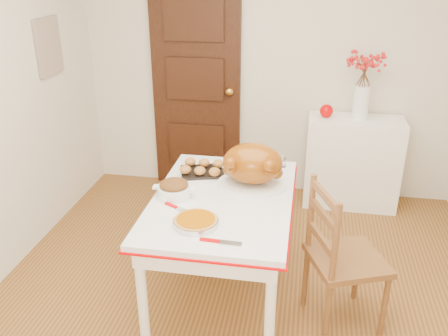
% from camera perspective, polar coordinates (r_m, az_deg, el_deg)
% --- Properties ---
extents(floor, '(3.50, 4.00, 0.00)m').
position_cam_1_polar(floor, '(3.31, 1.49, -17.47)').
color(floor, brown).
rests_on(floor, ground).
extents(wall_back, '(3.50, 0.00, 2.50)m').
position_cam_1_polar(wall_back, '(4.56, 5.52, 12.07)').
color(wall_back, beige).
rests_on(wall_back, ground).
extents(door_back, '(0.85, 0.06, 2.06)m').
position_cam_1_polar(door_back, '(4.69, -3.29, 9.71)').
color(door_back, '#34180E').
rests_on(door_back, ground).
extents(photo_board, '(0.03, 0.35, 0.45)m').
position_cam_1_polar(photo_board, '(4.26, -19.95, 13.33)').
color(photo_board, tan).
rests_on(photo_board, ground).
extents(sideboard, '(0.84, 0.37, 0.84)m').
position_cam_1_polar(sideboard, '(4.61, 14.83, 0.65)').
color(sideboard, white).
rests_on(sideboard, floor).
extents(kitchen_table, '(0.89, 1.30, 0.78)m').
position_cam_1_polar(kitchen_table, '(3.26, -0.15, -9.51)').
color(kitchen_table, white).
rests_on(kitchen_table, floor).
extents(chair_oak, '(0.56, 0.56, 0.98)m').
position_cam_1_polar(chair_oak, '(3.11, 14.34, -10.05)').
color(chair_oak, brown).
rests_on(chair_oak, floor).
extents(berry_vase, '(0.32, 0.32, 0.62)m').
position_cam_1_polar(berry_vase, '(4.38, 16.07, 9.41)').
color(berry_vase, white).
rests_on(berry_vase, sideboard).
extents(apple, '(0.12, 0.12, 0.12)m').
position_cam_1_polar(apple, '(4.43, 11.97, 6.60)').
color(apple, '#CA0001').
rests_on(apple, sideboard).
extents(turkey_platter, '(0.55, 0.49, 0.29)m').
position_cam_1_polar(turkey_platter, '(3.16, 3.37, 0.27)').
color(turkey_platter, '#994309').
rests_on(turkey_platter, kitchen_table).
extents(pumpkin_pie, '(0.33, 0.33, 0.05)m').
position_cam_1_polar(pumpkin_pie, '(2.76, -3.33, -6.20)').
color(pumpkin_pie, '#A04E00').
rests_on(pumpkin_pie, kitchen_table).
extents(stuffing_dish, '(0.29, 0.24, 0.11)m').
position_cam_1_polar(stuffing_dish, '(3.07, -5.90, -2.42)').
color(stuffing_dish, '#623410').
rests_on(stuffing_dish, kitchen_table).
extents(rolls_tray, '(0.35, 0.31, 0.08)m').
position_cam_1_polar(rolls_tray, '(3.38, -2.60, 0.01)').
color(rolls_tray, '#B27B3D').
rests_on(rolls_tray, kitchen_table).
extents(pie_server, '(0.23, 0.08, 0.01)m').
position_cam_1_polar(pie_server, '(2.61, -0.41, -8.66)').
color(pie_server, silver).
rests_on(pie_server, kitchen_table).
extents(carving_knife, '(0.25, 0.18, 0.01)m').
position_cam_1_polar(carving_knife, '(2.93, -5.09, -4.86)').
color(carving_knife, silver).
rests_on(carving_knife, kitchen_table).
extents(drinking_glass, '(0.07, 0.07, 0.11)m').
position_cam_1_polar(drinking_glass, '(3.45, 1.69, 0.85)').
color(drinking_glass, white).
rests_on(drinking_glass, kitchen_table).
extents(shaker_pair, '(0.10, 0.04, 0.10)m').
position_cam_1_polar(shaker_pair, '(3.50, 6.52, 0.90)').
color(shaker_pair, white).
rests_on(shaker_pair, kitchen_table).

